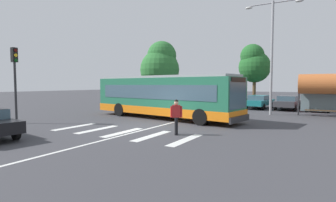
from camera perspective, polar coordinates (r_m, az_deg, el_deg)
The scene contains 16 objects.
ground_plane at distance 15.33m, azimuth -4.77°, elevation -5.59°, with size 160.00×160.00×0.00m, color #3D3D42.
city_transit_bus at distance 19.02m, azimuth -0.96°, elevation 1.02°, with size 11.96×4.38×3.06m.
pedestrian_crossing_street at distance 12.82m, azimuth 1.81°, elevation -3.02°, with size 0.53×0.41×1.72m.
parked_car_blue at distance 31.41m, azimuth 4.50°, elevation 0.54°, with size 2.29×4.67×1.35m.
parked_car_champagne at distance 30.26m, azimuth 9.21°, elevation 0.38°, with size 2.20×4.64×1.35m.
parked_car_black at distance 28.92m, azimuth 13.95°, elevation 0.18°, with size 2.04×4.58×1.35m.
parked_car_teal at distance 28.12m, azimuth 19.12°, elevation -0.01°, with size 2.34×4.68×1.35m.
parked_car_charcoal at distance 27.89m, azimuth 24.47°, elevation -0.17°, with size 2.10×4.61×1.35m.
parked_car_red at distance 27.93m, azimuth 29.80°, elevation -0.32°, with size 2.05×4.59×1.35m.
traffic_light_near_corner at distance 19.02m, azimuth -30.18°, elevation 5.30°, with size 0.33×0.32×4.72m.
bus_stop_shelter at distance 23.28m, azimuth 32.10°, elevation 2.99°, with size 4.68×1.54×3.25m.
twin_arm_street_lamp at distance 22.94m, azimuth 21.56°, elevation 11.08°, with size 4.33×0.32×9.00m.
background_tree_left at distance 34.06m, azimuth -1.68°, elevation 7.68°, with size 5.00×5.00×7.97m.
background_tree_right at distance 30.76m, azimuth 18.08°, elevation 7.64°, with size 3.44×3.44×6.86m.
crosswalk_painted_stripes at distance 13.72m, azimuth -9.73°, elevation -6.71°, with size 7.59×2.92×0.01m.
lane_center_line at distance 16.75m, azimuth 0.52°, elevation -4.78°, with size 0.16×24.00×0.01m, color silver.
Camera 1 is at (8.70, -12.39, 2.45)m, focal length 28.20 mm.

